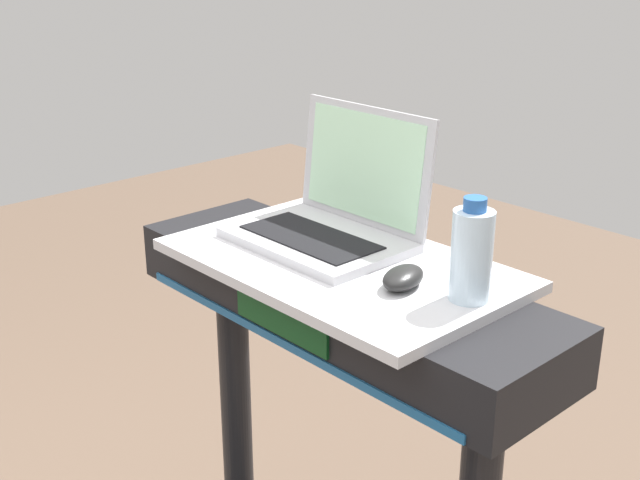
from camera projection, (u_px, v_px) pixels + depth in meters
desk_board at (340, 264)px, 1.50m from camera, size 0.64×0.39×0.02m
laptop at (333, 215)px, 1.58m from camera, size 0.33×0.26×0.25m
computer_mouse at (403, 277)px, 1.38m from camera, size 0.09×0.11×0.03m
water_bottle at (472, 254)px, 1.31m from camera, size 0.07×0.07×0.17m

